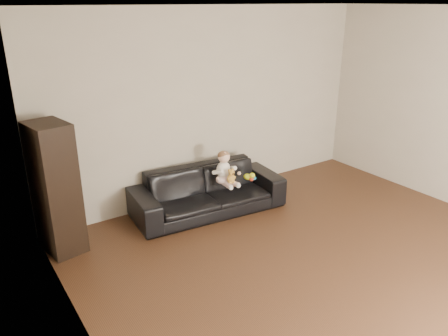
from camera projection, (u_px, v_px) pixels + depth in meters
floor at (363, 284)px, 4.36m from camera, size 5.50×5.50×0.00m
ceiling at (401, 7)px, 3.42m from camera, size 5.50×5.50×0.00m
wall_back at (214, 105)px, 6.02m from camera, size 5.00×0.00×5.00m
wall_left at (108, 244)px, 2.59m from camera, size 0.00×5.50×5.50m
sofa at (208, 191)px, 5.78m from camera, size 2.07×0.97×0.58m
cabinet at (56, 189)px, 4.72m from camera, size 0.46×0.57×1.48m
shelf_item at (53, 160)px, 4.61m from camera, size 0.22×0.28×0.28m
baby at (225, 170)px, 5.69m from camera, size 0.31×0.38×0.45m
teddy_bear at (231, 176)px, 5.60m from camera, size 0.11×0.11×0.20m
toy_green at (248, 177)px, 5.87m from camera, size 0.14×0.15×0.09m
toy_rattle at (251, 179)px, 5.83m from camera, size 0.08×0.08×0.06m
toy_blue_disc at (253, 178)px, 5.93m from camera, size 0.11×0.11×0.01m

